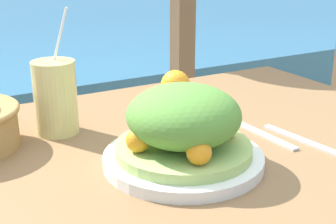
{
  "coord_description": "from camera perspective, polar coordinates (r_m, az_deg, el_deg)",
  "views": [
    {
      "loc": [
        -0.45,
        -0.71,
        1.11
      ],
      "look_at": [
        -0.04,
        0.01,
        0.82
      ],
      "focal_mm": 50.0,
      "sensor_mm": 36.0,
      "label": 1
    }
  ],
  "objects": [
    {
      "name": "patio_table",
      "position": [
        0.96,
        2.45,
        -9.48
      ],
      "size": [
        1.06,
        0.77,
        0.76
      ],
      "color": "olive",
      "rests_on": "ground_plane"
    },
    {
      "name": "knife",
      "position": [
        0.94,
        15.9,
        -3.27
      ],
      "size": [
        0.04,
        0.18,
        0.0
      ],
      "color": "silver",
      "rests_on": "patio_table"
    },
    {
      "name": "orange_near_basket",
      "position": [
        1.14,
        0.91,
        3.33
      ],
      "size": [
        0.07,
        0.07,
        0.07
      ],
      "color": "orange",
      "rests_on": "patio_table"
    },
    {
      "name": "fork",
      "position": [
        0.95,
        11.42,
        -2.66
      ],
      "size": [
        0.02,
        0.18,
        0.0
      ],
      "color": "silver",
      "rests_on": "patio_table"
    },
    {
      "name": "railing_fence",
      "position": [
        1.59,
        -12.53,
        7.24
      ],
      "size": [
        2.8,
        0.08,
        1.11
      ],
      "color": "brown",
      "rests_on": "ground_plane"
    },
    {
      "name": "salad_plate",
      "position": [
        0.79,
        1.89,
        -2.37
      ],
      "size": [
        0.28,
        0.28,
        0.14
      ],
      "color": "white",
      "rests_on": "patio_table"
    },
    {
      "name": "drink_glass",
      "position": [
        0.95,
        -13.55,
        1.75
      ],
      "size": [
        0.09,
        0.09,
        0.25
      ],
      "color": "#DBCC7F",
      "rests_on": "patio_table"
    }
  ]
}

